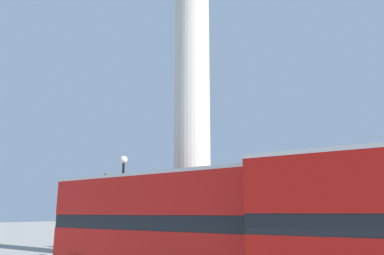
{
  "coord_description": "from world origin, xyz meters",
  "views": [
    {
      "loc": [
        12.28,
        -17.42,
        2.69
      ],
      "look_at": [
        0.0,
        0.0,
        7.58
      ],
      "focal_mm": 35.0,
      "sensor_mm": 36.0,
      "label": 1
    }
  ],
  "objects_px": {
    "bus_a": "(163,223)",
    "equestrian_statue": "(104,227)",
    "monument_column": "(192,93)",
    "street_lamp": "(122,200)"
  },
  "relations": [
    {
      "from": "equestrian_statue",
      "to": "street_lamp",
      "type": "bearing_deg",
      "value": -36.92
    },
    {
      "from": "bus_a",
      "to": "street_lamp",
      "type": "relative_size",
      "value": 1.78
    },
    {
      "from": "monument_column",
      "to": "street_lamp",
      "type": "distance_m",
      "value": 7.44
    },
    {
      "from": "monument_column",
      "to": "street_lamp",
      "type": "relative_size",
      "value": 4.14
    },
    {
      "from": "bus_a",
      "to": "equestrian_statue",
      "type": "relative_size",
      "value": 1.86
    },
    {
      "from": "bus_a",
      "to": "equestrian_statue",
      "type": "distance_m",
      "value": 14.84
    },
    {
      "from": "monument_column",
      "to": "street_lamp",
      "type": "xyz_separation_m",
      "value": [
        -3.54,
        -1.92,
        -6.25
      ]
    },
    {
      "from": "bus_a",
      "to": "street_lamp",
      "type": "bearing_deg",
      "value": 149.49
    },
    {
      "from": "bus_a",
      "to": "equestrian_statue",
      "type": "bearing_deg",
      "value": 148.31
    },
    {
      "from": "monument_column",
      "to": "bus_a",
      "type": "relative_size",
      "value": 2.32
    }
  ]
}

